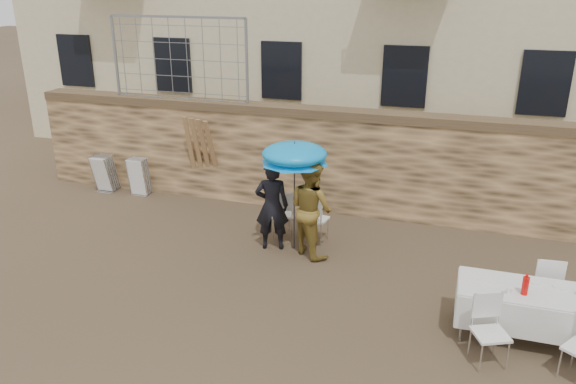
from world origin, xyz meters
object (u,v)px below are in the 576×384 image
(man_suit, at_px, (272,206))
(chair_stack_left, at_px, (109,171))
(couple_chair_right, at_px, (316,218))
(table_chair_front_left, at_px, (491,332))
(table_chair_back, at_px, (545,284))
(banquet_table, at_px, (538,294))
(woman_dress, at_px, (311,208))
(chair_stack_right, at_px, (142,175))
(soda_bottle, at_px, (525,286))
(umbrella, at_px, (295,157))
(couple_chair_left, at_px, (281,213))

(man_suit, distance_m, chair_stack_left, 5.11)
(couple_chair_right, height_order, table_chair_front_left, same)
(table_chair_back, bearing_deg, banquet_table, 71.03)
(man_suit, distance_m, woman_dress, 0.75)
(banquet_table, relative_size, chair_stack_right, 2.28)
(man_suit, height_order, soda_bottle, man_suit)
(woman_dress, relative_size, umbrella, 0.94)
(umbrella, bearing_deg, chair_stack_left, 161.65)
(woman_dress, bearing_deg, man_suit, 36.72)
(couple_chair_left, relative_size, table_chair_back, 1.00)
(woman_dress, relative_size, soda_bottle, 6.87)
(man_suit, xyz_separation_m, table_chair_back, (4.62, -0.83, -0.37))
(chair_stack_right, bearing_deg, banquet_table, -22.57)
(couple_chair_left, height_order, soda_bottle, soda_bottle)
(soda_bottle, relative_size, chair_stack_left, 0.28)
(couple_chair_left, bearing_deg, table_chair_front_left, 115.95)
(chair_stack_right, bearing_deg, couple_chair_right, -15.47)
(woman_dress, bearing_deg, table_chair_back, -155.36)
(woman_dress, relative_size, couple_chair_right, 1.86)
(umbrella, bearing_deg, chair_stack_right, 158.11)
(woman_dress, bearing_deg, chair_stack_right, 15.27)
(woman_dress, relative_size, banquet_table, 0.85)
(table_chair_back, bearing_deg, soda_bottle, 62.23)
(umbrella, distance_m, table_chair_front_left, 4.42)
(table_chair_front_left, relative_size, chair_stack_left, 1.04)
(table_chair_back, relative_size, chair_stack_right, 1.04)
(woman_dress, distance_m, table_chair_back, 3.98)
(banquet_table, distance_m, chair_stack_left, 9.81)
(table_chair_front_left, relative_size, table_chair_back, 1.00)
(table_chair_front_left, xyz_separation_m, chair_stack_right, (-7.68, 4.19, -0.02))
(chair_stack_left, bearing_deg, couple_chair_left, -14.85)
(table_chair_front_left, bearing_deg, chair_stack_left, 129.14)
(banquet_table, distance_m, chair_stack_right, 8.97)
(soda_bottle, xyz_separation_m, table_chair_back, (0.40, 0.95, -0.43))
(man_suit, bearing_deg, table_chair_back, 154.08)
(soda_bottle, bearing_deg, banquet_table, 36.87)
(soda_bottle, bearing_deg, table_chair_front_left, -123.69)
(umbrella, height_order, couple_chair_left, umbrella)
(man_suit, height_order, chair_stack_left, man_suit)
(man_suit, relative_size, table_chair_front_left, 1.77)
(soda_bottle, relative_size, table_chair_front_left, 0.27)
(couple_chair_left, distance_m, couple_chair_right, 0.70)
(banquet_table, bearing_deg, soda_bottle, -143.13)
(umbrella, height_order, table_chair_front_left, umbrella)
(soda_bottle, xyz_separation_m, table_chair_front_left, (-0.40, -0.60, -0.43))
(couple_chair_right, bearing_deg, table_chair_back, 169.80)
(umbrella, relative_size, couple_chair_left, 1.99)
(woman_dress, height_order, chair_stack_right, woman_dress)
(umbrella, distance_m, table_chair_back, 4.51)
(soda_bottle, relative_size, table_chair_back, 0.27)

